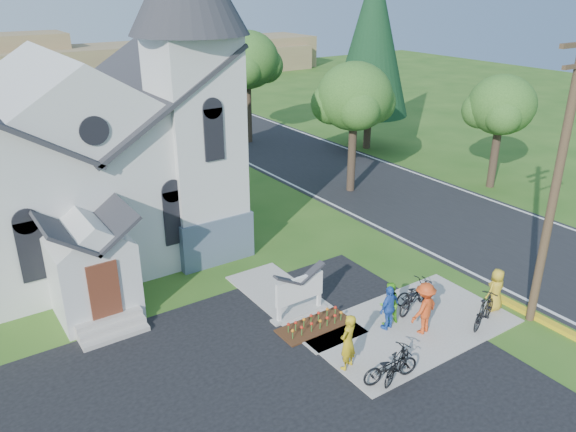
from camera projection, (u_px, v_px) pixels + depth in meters
ground at (388, 349)px, 17.91m from camera, size 120.00×120.00×0.00m
road at (338, 171)px, 34.52m from camera, size 8.00×90.00×0.02m
sidewalk at (410, 326)px, 19.06m from camera, size 7.00×4.00×0.05m
church at (81, 132)px, 22.57m from camera, size 12.35×12.00×13.00m
church_sign at (299, 290)px, 19.33m from camera, size 2.20×0.40×1.70m
flower_bed at (314, 326)px, 19.03m from camera, size 2.60×1.10×0.07m
utility_pole at (560, 171)px, 17.44m from camera, size 3.45×0.28×10.00m
tree_road_near at (355, 97)px, 29.44m from camera, size 4.00×4.00×7.05m
tree_road_mid at (247, 60)px, 38.63m from camera, size 4.40×4.40×7.80m
tree_road_far at (502, 106)px, 30.22m from camera, size 3.60×3.60×6.30m
conifer at (373, 38)px, 36.53m from camera, size 5.20×5.20×12.40m
distant_hills at (56, 66)px, 61.79m from camera, size 61.00×10.00×5.60m
cyclist_0 at (348, 342)px, 16.65m from camera, size 0.77×0.63×1.82m
bike_0 at (390, 366)px, 16.28m from camera, size 1.89×0.94×0.95m
cyclist_1 at (389, 303)px, 18.91m from camera, size 0.78×0.62×1.54m
bike_1 at (397, 363)px, 16.36m from camera, size 1.76×1.08×1.02m
cyclist_2 at (389, 307)px, 18.62m from camera, size 0.99×0.55×1.59m
bike_2 at (416, 292)px, 20.23m from camera, size 1.73×0.85×0.87m
cyclist_3 at (424, 308)px, 18.38m from camera, size 1.26×0.85×1.82m
bike_3 at (484, 310)px, 18.91m from camera, size 1.90×1.08×1.10m
cyclist_4 at (496, 290)px, 19.69m from camera, size 0.79×0.53×1.59m
bike_4 at (414, 297)px, 19.80m from camera, size 2.07×1.17×1.03m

